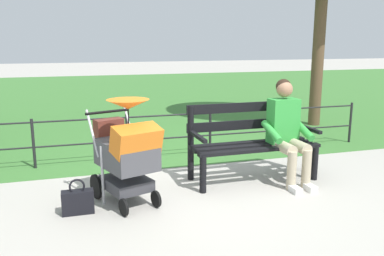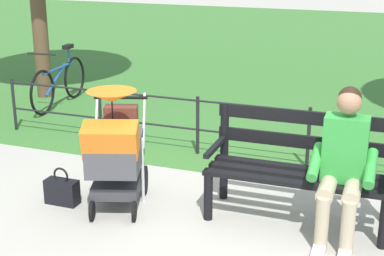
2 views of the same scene
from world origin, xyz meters
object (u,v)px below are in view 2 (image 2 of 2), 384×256
Objects in this scene: stroller at (115,148)px; handbag at (62,191)px; park_bench at (300,163)px; person_on_bench at (343,161)px; bicycle at (59,82)px.

handbag is (0.53, 0.12, -0.47)m from stroller.
park_bench is 1.40× the size of stroller.
park_bench is 0.47m from person_on_bench.
person_on_bench is at bearing 149.11° from bicycle.
person_on_bench is (-0.38, 0.22, 0.15)m from park_bench.
handbag is at bearing 12.73° from stroller.
handbag is (2.54, 0.29, -0.55)m from person_on_bench.
stroller is (1.63, 0.39, 0.07)m from park_bench.
stroller is at bearing 4.72° from person_on_bench.
handbag is 0.22× the size of bicycle.
park_bench is 4.76m from bicycle.
stroller reaches higher than park_bench.
person_on_bench is 0.77× the size of bicycle.
stroller is 3.11× the size of handbag.
person_on_bench is at bearing 149.82° from park_bench.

